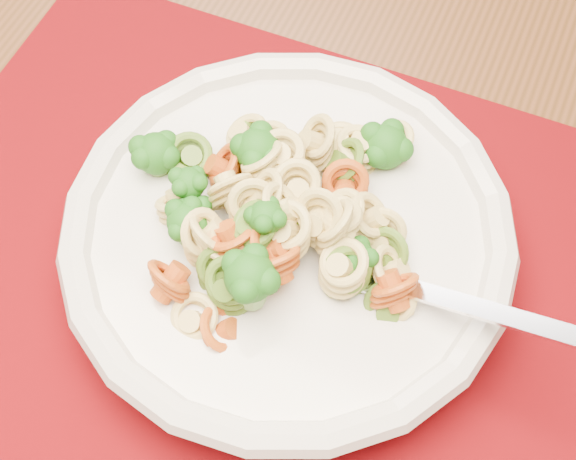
% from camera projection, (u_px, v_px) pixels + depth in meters
% --- Properties ---
extents(dining_table, '(1.38, 0.93, 0.77)m').
position_uv_depth(dining_table, '(359.00, 213.00, 0.66)').
color(dining_table, '#593019').
rests_on(dining_table, ground).
extents(placemat, '(0.51, 0.41, 0.00)m').
position_uv_depth(placemat, '(264.00, 276.00, 0.50)').
color(placemat, '#5E0407').
rests_on(placemat, dining_table).
extents(pasta_bowl, '(0.27, 0.27, 0.05)m').
position_uv_depth(pasta_bowl, '(288.00, 238.00, 0.48)').
color(pasta_bowl, beige).
rests_on(pasta_bowl, placemat).
extents(pasta_broccoli_heap, '(0.23, 0.23, 0.06)m').
position_uv_depth(pasta_broccoli_heap, '(288.00, 225.00, 0.47)').
color(pasta_broccoli_heap, '#D0BA66').
rests_on(pasta_broccoli_heap, pasta_bowl).
extents(fork, '(0.18, 0.03, 0.08)m').
position_uv_depth(fork, '(373.00, 277.00, 0.45)').
color(fork, silver).
rests_on(fork, pasta_bowl).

